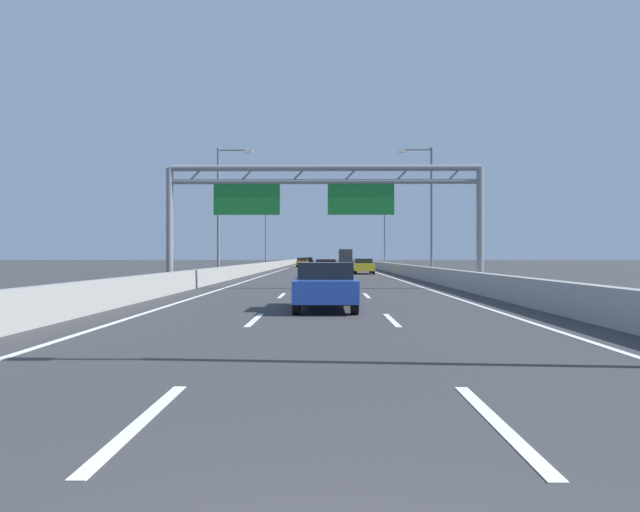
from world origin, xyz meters
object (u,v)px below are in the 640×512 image
streetlamp_left_far (268,227)px  blue_car (326,286)px  yellow_car (363,266)px  orange_car (302,262)px  streetlamp_right_mid (428,204)px  red_car (326,268)px  black_car (309,261)px  streetlamp_left_mid (222,205)px  white_car (308,261)px  streetlamp_right_far (383,227)px  box_truck (345,256)px  sign_gantry (320,195)px

streetlamp_left_far → blue_car: (7.53, -54.57, -4.65)m
yellow_car → orange_car: size_ratio=1.03×
streetlamp_right_mid → red_car: (-7.39, 3.24, -4.66)m
black_car → streetlamp_left_mid: bearing=-93.3°
yellow_car → white_car: yellow_car is taller
streetlamp_left_mid → streetlamp_right_far: same height
streetlamp_left_mid → streetlamp_right_far: bearing=64.9°
streetlamp_left_mid → box_truck: size_ratio=1.14×
streetlamp_left_far → blue_car: bearing=-82.1°
streetlamp_left_far → streetlamp_left_mid: bearing=-90.0°
sign_gantry → box_truck: size_ratio=1.94×
yellow_car → white_car: bearing=96.4°
streetlamp_left_far → red_car: (7.54, -28.67, -4.66)m
streetlamp_right_mid → red_car: size_ratio=2.26×
streetlamp_right_mid → streetlamp_left_far: same height
yellow_car → white_car: size_ratio=0.96×
white_car → sign_gantry: bearing=-87.7°
yellow_car → streetlamp_right_mid: bearing=-72.7°
orange_car → black_car: size_ratio=0.93×
streetlamp_right_mid → black_car: bearing=98.7°
sign_gantry → streetlamp_left_mid: streetlamp_left_mid is taller
sign_gantry → streetlamp_left_mid: bearing=121.8°
box_truck → white_car: bearing=117.4°
blue_car → black_car: blue_car is taller
streetlamp_right_mid → red_car: 9.32m
streetlamp_left_mid → blue_car: streetlamp_left_mid is taller
blue_car → white_car: bearing=92.2°
orange_car → streetlamp_right_mid: bearing=-76.2°
white_car → yellow_car: bearing=-83.6°
streetlamp_right_mid → box_truck: (-3.78, 63.52, -3.78)m
black_car → box_truck: (7.06, -7.53, 0.87)m
blue_car → black_car: bearing=92.1°
black_car → box_truck: 10.36m
orange_car → blue_car: 67.70m
white_car → black_car: 6.85m
white_car → streetlamp_right_mid: bearing=-81.8°
sign_gantry → black_car: size_ratio=3.50×
streetlamp_right_mid → orange_car: (-11.00, 44.95, -4.66)m
streetlamp_left_far → white_car: (3.70, 45.97, -4.67)m
red_car → white_car: bearing=92.9°
sign_gantry → streetlamp_left_far: (-7.22, 43.55, 0.58)m
box_truck → red_car: bearing=-93.4°
streetlamp_left_far → red_car: streetlamp_left_far is taller
streetlamp_left_far → box_truck: streetlamp_left_far is taller
streetlamp_right_mid → blue_car: size_ratio=2.27×
streetlamp_right_far → black_car: (-10.84, 39.14, -4.65)m
streetlamp_right_far → box_truck: (-3.78, 31.61, -3.78)m
streetlamp_right_far → black_car: bearing=105.5°
yellow_car → blue_car: 35.23m
orange_car → white_car: bearing=90.4°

